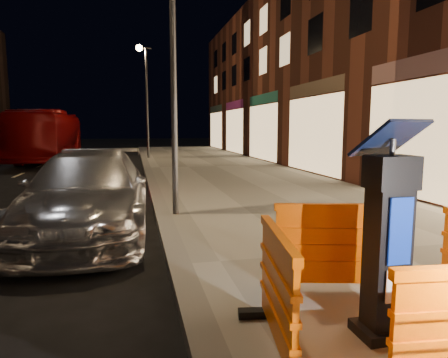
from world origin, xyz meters
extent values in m
plane|color=black|center=(0.00, 0.00, 0.00)|extent=(120.00, 120.00, 0.00)
cube|color=gray|center=(3.00, 0.00, 0.07)|extent=(6.00, 60.00, 0.15)
cube|color=slate|center=(0.00, 0.00, 0.07)|extent=(0.30, 60.00, 0.15)
cube|color=black|center=(1.47, -2.13, 1.00)|extent=(0.63, 0.63, 1.70)
cube|color=#FD5E00|center=(1.47, -1.18, 0.62)|extent=(1.30, 0.78, 0.95)
cube|color=#FD5E00|center=(0.52, -2.13, 0.62)|extent=(0.68, 1.28, 0.95)
imported|color=silver|center=(-1.35, 2.46, 0.00)|extent=(2.18, 5.04, 1.45)
imported|color=#A71128|center=(-1.51, 5.02, 0.00)|extent=(1.50, 3.98, 1.30)
imported|color=maroon|center=(-5.10, 18.64, 0.00)|extent=(2.47, 9.91, 2.75)
cylinder|color=#3F3F44|center=(0.25, 3.00, 3.15)|extent=(0.12, 0.12, 6.00)
cylinder|color=#3F3F44|center=(0.25, 18.00, 3.15)|extent=(0.12, 0.12, 6.00)
camera|label=1|loc=(-0.54, -4.93, 1.90)|focal=32.00mm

